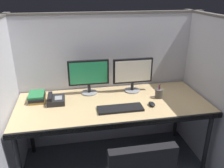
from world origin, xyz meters
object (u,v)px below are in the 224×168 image
(keyboard_main, at_px, (120,109))
(desk, at_px, (113,107))
(monitor_left, at_px, (89,75))
(desk_phone, at_px, (55,100))
(computer_mouse, at_px, (152,104))
(book_stack, at_px, (37,97))
(monitor_right, at_px, (133,73))
(pen_cup, at_px, (159,93))

(keyboard_main, bearing_deg, desk, 105.52)
(monitor_left, height_order, desk_phone, monitor_left)
(desk, xyz_separation_m, desk_phone, (-0.56, 0.11, 0.08))
(monitor_left, distance_m, desk_phone, 0.43)
(desk, relative_size, computer_mouse, 19.79)
(book_stack, bearing_deg, desk, -15.10)
(monitor_right, bearing_deg, desk, -136.69)
(monitor_right, relative_size, computer_mouse, 4.48)
(keyboard_main, distance_m, book_stack, 0.86)
(desk, height_order, computer_mouse, computer_mouse)
(pen_cup, bearing_deg, desk, -176.31)
(monitor_left, bearing_deg, pen_cup, -19.26)
(desk_phone, bearing_deg, pen_cup, -4.27)
(monitor_left, bearing_deg, keyboard_main, -59.20)
(keyboard_main, distance_m, computer_mouse, 0.32)
(desk_phone, height_order, pen_cup, pen_cup)
(monitor_left, relative_size, monitor_right, 1.00)
(desk, bearing_deg, desk_phone, 168.94)
(computer_mouse, bearing_deg, book_stack, 163.59)
(book_stack, relative_size, pen_cup, 1.49)
(monitor_right, distance_m, keyboard_main, 0.50)
(computer_mouse, bearing_deg, pen_cup, 50.14)
(pen_cup, bearing_deg, keyboard_main, -158.50)
(keyboard_main, xyz_separation_m, book_stack, (-0.79, 0.35, 0.03))
(desk, distance_m, keyboard_main, 0.16)
(desk, relative_size, pen_cup, 12.55)
(computer_mouse, height_order, desk_phone, desk_phone)
(keyboard_main, relative_size, desk_phone, 2.26)
(keyboard_main, bearing_deg, desk_phone, 157.08)
(computer_mouse, distance_m, book_stack, 1.15)
(desk, bearing_deg, book_stack, 164.90)
(desk, distance_m, computer_mouse, 0.39)
(monitor_left, height_order, pen_cup, monitor_left)
(computer_mouse, height_order, pen_cup, pen_cup)
(computer_mouse, bearing_deg, monitor_right, 104.52)
(monitor_left, height_order, book_stack, monitor_left)
(monitor_right, distance_m, book_stack, 1.03)
(desk_phone, relative_size, pen_cup, 1.26)
(pen_cup, bearing_deg, monitor_right, 136.31)
(pen_cup, bearing_deg, desk_phone, 175.73)
(monitor_left, bearing_deg, monitor_right, -3.44)
(desk, relative_size, desk_phone, 10.00)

